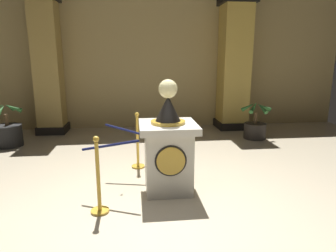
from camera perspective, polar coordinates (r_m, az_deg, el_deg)
The scene contains 10 objects.
ground_plane at distance 4.29m, azimuth -1.98°, elevation -14.65°, with size 11.48×11.48×0.00m, color beige.
back_wall at distance 8.68m, azimuth -4.69°, elevation 11.89°, with size 11.48×0.16×3.65m, color tan.
pedestal_clock at distance 4.48m, azimuth 0.01°, elevation -4.39°, with size 0.84×0.84×1.68m.
stanchion_near at distance 5.51m, azimuth -5.77°, elevation -4.25°, with size 0.24×0.24×1.03m.
stanchion_far at distance 4.04m, azimuth -13.05°, elevation -11.12°, with size 0.24×0.24×1.03m.
velvet_rope at distance 4.63m, azimuth -9.00°, elevation -2.21°, with size 1.08×1.10×0.22m.
column_left at distance 8.47m, azimuth -21.85°, elevation 10.41°, with size 0.77×0.77×3.51m.
column_right at distance 8.64m, azimuth 12.43°, elevation 11.06°, with size 0.90×0.90×3.51m.
potted_palm_left at distance 7.71m, azimuth -28.12°, elevation -1.26°, with size 0.72×0.72×1.01m.
potted_palm_right at distance 7.75m, azimuth 16.21°, elevation -0.25°, with size 0.71×0.71×0.95m.
Camera 1 is at (-0.29, -3.79, 1.99)m, focal length 32.06 mm.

